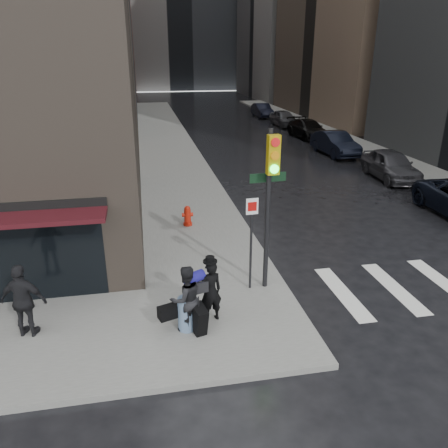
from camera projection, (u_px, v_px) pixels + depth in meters
The scene contains 15 objects.
ground at pixel (229, 327), 10.87m from camera, with size 140.00×140.00×0.00m, color black.
sidewalk_left at pixel (164, 135), 35.52m from camera, with size 4.00×50.00×0.15m, color slate.
sidewalk_right at pixel (320, 130), 37.87m from camera, with size 3.00×50.00×0.15m, color slate.
bldg_left_far at pixel (49, 1), 60.52m from camera, with size 22.00×20.00×26.00m, color brown.
bldg_right_far at pixel (325, 8), 63.84m from camera, with size 22.00×20.00×25.00m, color gray.
man_overcoat at pixel (208, 296), 10.52m from camera, with size 0.90×1.09×1.77m.
man_jeans at pixel (186, 298), 10.24m from camera, with size 1.20×0.86×1.66m.
man_greycoat at pixel (24, 301), 9.99m from camera, with size 1.14×0.69×1.82m.
traffic_light at pixel (268, 191), 11.33m from camera, with size 1.11×0.52×4.45m.
fire_hydrant at pixel (188, 217), 16.74m from camera, with size 0.43×0.34×0.78m.
parked_car_1 at pixel (391, 165), 23.33m from camera, with size 1.83×4.54×1.55m, color #3A3A3E.
parked_car_2 at pixel (335, 143), 28.92m from camera, with size 1.60×4.60×1.52m, color black.
parked_car_3 at pixel (308, 129), 34.67m from camera, with size 1.99×4.89×1.42m, color black.
parked_car_4 at pixel (284, 118), 40.32m from camera, with size 1.69×4.20×1.43m, color #47474B.
parked_car_5 at pixel (262, 110), 45.91m from camera, with size 1.47×4.21×1.39m, color black.
Camera 1 is at (-1.84, -8.99, 6.36)m, focal length 35.00 mm.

